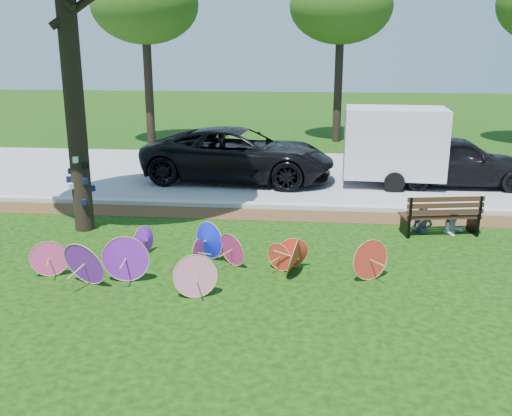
{
  "coord_description": "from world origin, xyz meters",
  "views": [
    {
      "loc": [
        1.67,
        -9.39,
        4.17
      ],
      "look_at": [
        0.5,
        2.0,
        0.9
      ],
      "focal_mm": 40.0,
      "sensor_mm": 36.0,
      "label": 1
    }
  ],
  "objects_px": {
    "dark_pickup": "(455,161)",
    "black_van": "(239,155)",
    "park_bench": "(439,214)",
    "person_right": "(455,210)",
    "cargo_trailer": "(394,142)",
    "person_left": "(424,206)",
    "parasol_pile": "(196,256)"
  },
  "relations": [
    {
      "from": "parasol_pile",
      "to": "park_bench",
      "type": "distance_m",
      "value": 5.86
    },
    {
      "from": "black_van",
      "to": "person_right",
      "type": "height_order",
      "value": "black_van"
    },
    {
      "from": "dark_pickup",
      "to": "parasol_pile",
      "type": "bearing_deg",
      "value": 139.07
    },
    {
      "from": "black_van",
      "to": "cargo_trailer",
      "type": "relative_size",
      "value": 2.03
    },
    {
      "from": "park_bench",
      "to": "person_right",
      "type": "distance_m",
      "value": 0.36
    },
    {
      "from": "dark_pickup",
      "to": "cargo_trailer",
      "type": "xyz_separation_m",
      "value": [
        -1.87,
        -0.07,
        0.56
      ]
    },
    {
      "from": "person_left",
      "to": "dark_pickup",
      "type": "bearing_deg",
      "value": 88.09
    },
    {
      "from": "parasol_pile",
      "to": "black_van",
      "type": "xyz_separation_m",
      "value": [
        -0.24,
        7.88,
        0.45
      ]
    },
    {
      "from": "cargo_trailer",
      "to": "person_left",
      "type": "bearing_deg",
      "value": -85.54
    },
    {
      "from": "parasol_pile",
      "to": "black_van",
      "type": "height_order",
      "value": "black_van"
    },
    {
      "from": "black_van",
      "to": "dark_pickup",
      "type": "height_order",
      "value": "black_van"
    },
    {
      "from": "parasol_pile",
      "to": "person_left",
      "type": "distance_m",
      "value": 5.59
    },
    {
      "from": "person_left",
      "to": "black_van",
      "type": "bearing_deg",
      "value": 153.94
    },
    {
      "from": "park_bench",
      "to": "person_right",
      "type": "bearing_deg",
      "value": -2.32
    },
    {
      "from": "cargo_trailer",
      "to": "black_van",
      "type": "bearing_deg",
      "value": -178.22
    },
    {
      "from": "parasol_pile",
      "to": "person_right",
      "type": "distance_m",
      "value": 6.19
    },
    {
      "from": "cargo_trailer",
      "to": "person_left",
      "type": "height_order",
      "value": "cargo_trailer"
    },
    {
      "from": "cargo_trailer",
      "to": "person_left",
      "type": "distance_m",
      "value": 4.75
    },
    {
      "from": "parasol_pile",
      "to": "person_right",
      "type": "bearing_deg",
      "value": 29.64
    },
    {
      "from": "parasol_pile",
      "to": "person_left",
      "type": "relative_size",
      "value": 5.28
    },
    {
      "from": "cargo_trailer",
      "to": "person_right",
      "type": "xyz_separation_m",
      "value": [
        0.81,
        -4.7,
        -0.79
      ]
    },
    {
      "from": "parasol_pile",
      "to": "black_van",
      "type": "bearing_deg",
      "value": 91.72
    },
    {
      "from": "cargo_trailer",
      "to": "person_right",
      "type": "bearing_deg",
      "value": -77.1
    },
    {
      "from": "cargo_trailer",
      "to": "person_right",
      "type": "height_order",
      "value": "cargo_trailer"
    },
    {
      "from": "parasol_pile",
      "to": "cargo_trailer",
      "type": "relative_size",
      "value": 2.25
    },
    {
      "from": "park_bench",
      "to": "cargo_trailer",
      "type": "bearing_deg",
      "value": 85.03
    },
    {
      "from": "dark_pickup",
      "to": "park_bench",
      "type": "distance_m",
      "value": 5.03
    },
    {
      "from": "dark_pickup",
      "to": "black_van",
      "type": "bearing_deg",
      "value": 88.07
    },
    {
      "from": "parasol_pile",
      "to": "cargo_trailer",
      "type": "bearing_deg",
      "value": 59.5
    },
    {
      "from": "black_van",
      "to": "person_left",
      "type": "height_order",
      "value": "black_van"
    },
    {
      "from": "black_van",
      "to": "person_left",
      "type": "relative_size",
      "value": 4.78
    },
    {
      "from": "park_bench",
      "to": "person_right",
      "type": "xyz_separation_m",
      "value": [
        0.35,
        0.05,
        0.08
      ]
    }
  ]
}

